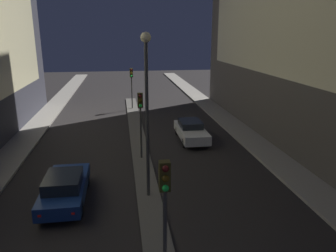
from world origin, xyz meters
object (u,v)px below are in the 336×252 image
traffic_light_near (165,197)px  traffic_light_mid (140,111)px  traffic_light_far (131,79)px  car_right_lane (191,131)px  street_lamp (147,95)px  car_left_lane (65,187)px

traffic_light_near → traffic_light_mid: (0.00, 11.03, 0.00)m
traffic_light_near → traffic_light_far: size_ratio=1.00×
traffic_light_near → car_right_lane: traffic_light_near is taller
traffic_light_near → traffic_light_mid: bearing=90.0°
traffic_light_mid → car_right_lane: (3.95, 3.39, -2.45)m
traffic_light_mid → street_lamp: street_lamp is taller
traffic_light_far → street_lamp: 19.48m
street_lamp → car_left_lane: size_ratio=1.62×
traffic_light_mid → traffic_light_far: same height
traffic_light_near → traffic_light_far: 25.38m
car_left_lane → traffic_light_near: bearing=-57.2°
car_left_lane → traffic_light_far: bearing=78.4°
traffic_light_far → car_right_lane: size_ratio=0.87×
traffic_light_near → car_left_lane: (-3.95, 6.13, -2.45)m
traffic_light_near → car_right_lane: bearing=74.7°
street_lamp → car_left_lane: bearing=178.0°
traffic_light_mid → street_lamp: 5.39m
car_right_lane → traffic_light_near: bearing=-105.3°
traffic_light_mid → traffic_light_far: size_ratio=1.00×
traffic_light_mid → car_right_lane: bearing=40.7°
car_left_lane → traffic_light_mid: bearing=51.2°
traffic_light_far → street_lamp: size_ratio=0.54×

